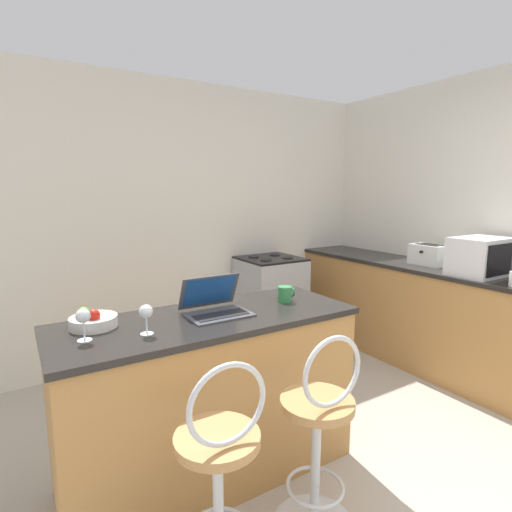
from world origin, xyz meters
TOP-DOWN VIEW (x-y plane):
  - wall_back at (0.00, 2.65)m, footprint 12.00×0.06m
  - breakfast_bar at (-0.63, 0.91)m, footprint 1.62×0.62m
  - counter_right at (1.68, 1.06)m, footprint 0.60×3.15m
  - bar_stool_near at (-0.88, 0.29)m, footprint 0.40×0.40m
  - bar_stool_far at (-0.38, 0.29)m, footprint 0.40×0.40m
  - laptop at (-0.58, 0.94)m, footprint 0.34×0.28m
  - microwave at (1.66, 0.74)m, footprint 0.48×0.34m
  - toaster at (1.72, 1.24)m, footprint 0.24×0.31m
  - stove_range at (0.71, 2.32)m, footprint 0.58×0.58m
  - mug_green at (-0.11, 0.93)m, footprint 0.10×0.08m
  - wine_glass_short at (-1.00, 0.82)m, footprint 0.06×0.06m
  - fruit_bowl at (-1.19, 1.05)m, footprint 0.23×0.23m
  - wine_glass_tall at (-1.26, 0.88)m, footprint 0.07×0.07m

SIDE VIEW (x-z plane):
  - bar_stool_near at x=-0.88m, z-range -0.03..0.96m
  - bar_stool_far at x=-0.38m, z-range -0.03..0.96m
  - stove_range at x=0.71m, z-range 0.00..0.94m
  - counter_right at x=1.68m, z-range 0.00..0.93m
  - breakfast_bar at x=-0.63m, z-range 0.00..0.93m
  - fruit_bowl at x=-1.19m, z-range 0.92..1.02m
  - mug_green at x=-0.11m, z-range 0.93..1.03m
  - laptop at x=-0.58m, z-range 0.88..1.09m
  - toaster at x=1.72m, z-range 0.93..1.12m
  - wine_glass_short at x=-1.00m, z-range 0.96..1.11m
  - wine_glass_tall at x=-1.26m, z-range 0.97..1.12m
  - microwave at x=1.66m, z-range 0.93..1.24m
  - wall_back at x=0.00m, z-range 0.00..2.60m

